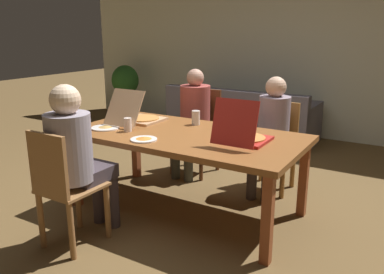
% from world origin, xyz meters
% --- Properties ---
extents(ground_plane, '(20.00, 20.00, 0.00)m').
position_xyz_m(ground_plane, '(0.00, 0.00, 0.00)').
color(ground_plane, brown).
extents(back_wall, '(7.84, 0.12, 2.68)m').
position_xyz_m(back_wall, '(0.00, 3.22, 1.34)').
color(back_wall, silver).
rests_on(back_wall, ground).
extents(dining_table, '(2.04, 1.05, 0.73)m').
position_xyz_m(dining_table, '(0.00, 0.00, 0.66)').
color(dining_table, brown).
rests_on(dining_table, ground).
extents(chair_0, '(0.41, 0.40, 0.89)m').
position_xyz_m(chair_0, '(0.49, 0.95, 0.47)').
color(chair_0, '#905E2B').
rests_on(chair_0, ground).
extents(person_0, '(0.31, 0.54, 1.17)m').
position_xyz_m(person_0, '(0.49, 0.81, 0.68)').
color(person_0, '#433936').
rests_on(person_0, ground).
extents(chair_1, '(0.44, 0.45, 0.95)m').
position_xyz_m(chair_1, '(-0.44, 1.00, 0.51)').
color(chair_1, '#56301A').
rests_on(chair_1, ground).
extents(person_1, '(0.34, 0.50, 1.19)m').
position_xyz_m(person_1, '(-0.44, 0.85, 0.70)').
color(person_1, '#414239').
rests_on(person_1, ground).
extents(chair_2, '(0.39, 0.43, 0.93)m').
position_xyz_m(chair_2, '(-0.44, -1.01, 0.49)').
color(chair_2, olive).
rests_on(chair_2, ground).
extents(person_2, '(0.33, 0.56, 1.24)m').
position_xyz_m(person_2, '(-0.44, -0.86, 0.73)').
color(person_2, '#3E343B').
rests_on(person_2, ground).
extents(pizza_box_0, '(0.36, 0.55, 0.34)m').
position_xyz_m(pizza_box_0, '(-0.62, 0.13, 0.78)').
color(pizza_box_0, tan).
rests_on(pizza_box_0, dining_table).
extents(pizza_box_1, '(0.36, 0.46, 0.37)m').
position_xyz_m(pizza_box_1, '(0.55, -0.00, 0.78)').
color(pizza_box_1, '#AF2620').
rests_on(pizza_box_1, dining_table).
extents(plate_0, '(0.22, 0.22, 0.03)m').
position_xyz_m(plate_0, '(-0.18, -0.37, 0.74)').
color(plate_0, white).
rests_on(plate_0, dining_table).
extents(plate_1, '(0.26, 0.26, 0.03)m').
position_xyz_m(plate_1, '(-0.73, -0.23, 0.74)').
color(plate_1, white).
rests_on(plate_1, dining_table).
extents(drinking_glass_0, '(0.06, 0.06, 0.10)m').
position_xyz_m(drinking_glass_0, '(-0.93, -0.41, 0.78)').
color(drinking_glass_0, '#BE5031').
rests_on(drinking_glass_0, dining_table).
extents(drinking_glass_1, '(0.07, 0.07, 0.12)m').
position_xyz_m(drinking_glass_1, '(-0.48, -0.21, 0.79)').
color(drinking_glass_1, silver).
rests_on(drinking_glass_1, dining_table).
extents(drinking_glass_2, '(0.08, 0.08, 0.13)m').
position_xyz_m(drinking_glass_2, '(-0.09, 0.32, 0.80)').
color(drinking_glass_2, silver).
rests_on(drinking_glass_2, dining_table).
extents(couch, '(2.20, 0.89, 0.77)m').
position_xyz_m(couch, '(-0.61, 2.55, 0.27)').
color(couch, slate).
rests_on(couch, ground).
extents(potted_plant, '(0.49, 0.49, 0.98)m').
position_xyz_m(potted_plant, '(-2.95, 2.67, 0.62)').
color(potted_plant, '#605259').
rests_on(potted_plant, ground).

